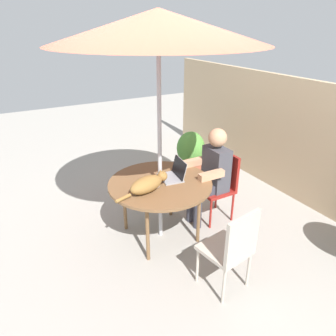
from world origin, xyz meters
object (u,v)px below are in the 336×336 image
Objects in this scene: laptop at (175,173)px; potted_plant_by_chair at (190,156)px; chair_empty at (232,246)px; cat at (148,184)px; patio_table at (160,186)px; person_seated at (211,172)px; chair_occupied at (221,181)px; patio_umbrella at (158,27)px.

laptop is 0.40× the size of potted_plant_by_chair.
cat is at bearing -158.21° from chair_empty.
chair_empty is 1.05m from cat.
potted_plant_by_chair reaches higher than patio_table.
patio_table is 0.70m from person_seated.
chair_empty is at bearing 9.34° from patio_table.
chair_occupied is 0.23m from person_seated.
person_seated is at bearing -19.85° from potted_plant_by_chair.
patio_umbrella is 2.07m from chair_empty.
laptop is (-0.02, -0.66, 0.27)m from chair_occupied.
potted_plant_by_chair is at bearing 156.73° from chair_empty.
chair_occupied and chair_empty have the same top height.
patio_umbrella is 7.40× the size of laptop.
potted_plant_by_chair is at bearing 160.15° from person_seated.
patio_table is at bearing -90.00° from chair_occupied.
chair_empty is 0.72× the size of person_seated.
chair_empty is (1.06, 0.17, -1.77)m from patio_umbrella.
chair_occupied is at bearing 147.15° from chair_empty.
laptop is 0.42m from cat.
patio_table is 0.47× the size of patio_umbrella.
chair_occupied is 1.05m from potted_plant_by_chair.
cat is 1.75m from potted_plant_by_chair.
patio_umbrella is 2.80× the size of chair_empty.
patio_table is 1.41× the size of potted_plant_by_chair.
person_seated is at bearing 88.21° from laptop.
laptop is 0.51× the size of cat.
laptop is at bearing 178.71° from chair_empty.
cat is (-0.94, -0.37, 0.29)m from chair_empty.
laptop is at bearing -91.36° from chair_occupied.
cat reaches higher than patio_table.
chair_empty is at bearing -23.27° from potted_plant_by_chair.
laptop reaches higher than patio_table.
patio_umbrella reaches higher than chair_occupied.
patio_umbrella is at bearing 120.49° from cat.
patio_umbrella is 1.97m from chair_occupied.
laptop is (-0.02, 0.20, 0.11)m from patio_table.
person_seated is at bearing 153.57° from chair_empty.
patio_table is 1.33× the size of chair_occupied.
cat is at bearing -82.50° from person_seated.
chair_occupied is 0.72× the size of person_seated.
patio_table is 1.62m from patio_umbrella.
patio_table is 1.50m from potted_plant_by_chair.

